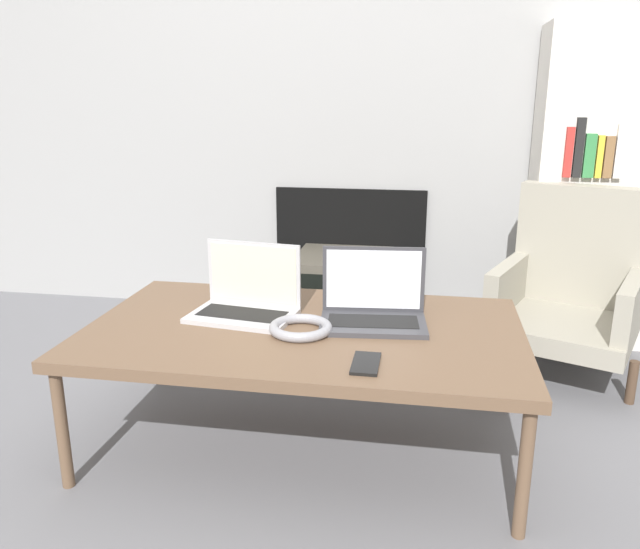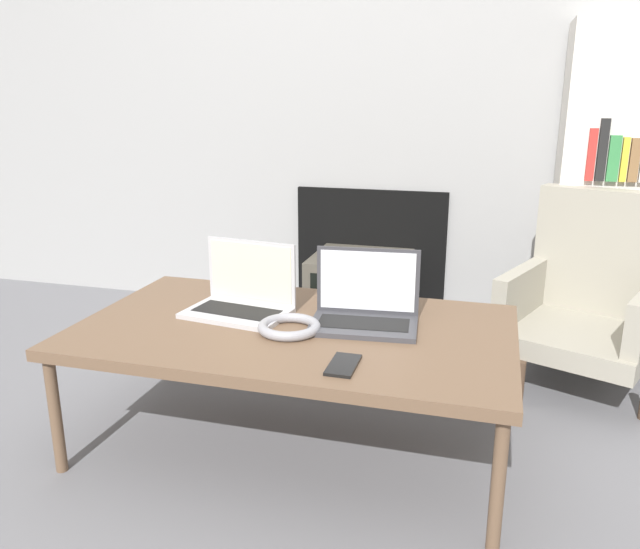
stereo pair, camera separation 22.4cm
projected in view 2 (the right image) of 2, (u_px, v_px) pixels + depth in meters
The scene contains 9 objects.
ground_plane at pixel (255, 508), 1.76m from camera, with size 14.00×14.00×0.00m, color slate.
wall_back at pixel (380, 60), 3.01m from camera, with size 7.00×0.08×2.60m.
table at pixel (295, 334), 1.99m from camera, with size 1.37×0.80×0.41m.
laptop_left at pixel (242, 297), 2.10m from camera, with size 0.36×0.26×0.23m.
laptop_right at pixel (365, 308), 1.99m from camera, with size 0.35×0.25×0.23m.
headphones at pixel (288, 327), 1.93m from camera, with size 0.20×0.20×0.03m.
phone at pixel (343, 365), 1.68m from camera, with size 0.07×0.15×0.01m.
tv at pixel (360, 293), 3.07m from camera, with size 0.46×0.45×0.37m.
armchair at pixel (590, 293), 2.49m from camera, with size 0.70×0.72×0.76m.
Camera 2 is at (0.59, -1.40, 1.12)m, focal length 35.00 mm.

